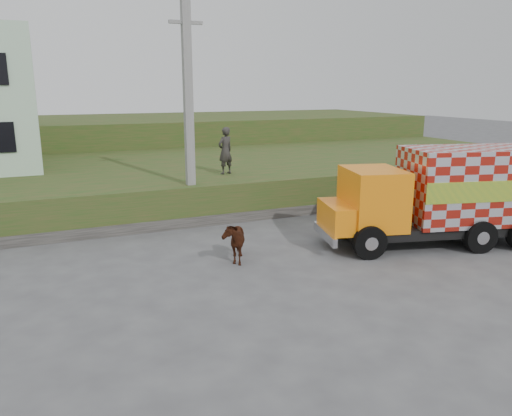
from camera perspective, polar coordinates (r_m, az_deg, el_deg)
name	(u,v)px	position (r m, az deg, el deg)	size (l,w,h in m)	color
ground	(266,257)	(15.24, 1.18, -5.59)	(120.00, 120.00, 0.00)	#474749
embankment	(180,179)	(24.23, -8.66, 3.33)	(40.00, 12.00, 1.50)	#264D19
embankment_far	(135,140)	(35.77, -13.68, 7.60)	(40.00, 12.00, 3.00)	#264D19
retaining_strip	(168,224)	(18.39, -9.98, -1.77)	(16.00, 0.50, 0.40)	#595651
utility_pole	(189,114)	(18.40, -7.70, 10.58)	(1.20, 0.30, 8.00)	gray
cargo_truck	(443,195)	(17.20, 20.56, 1.36)	(7.38, 3.86, 3.14)	black
cow	(233,240)	(14.77, -2.64, -3.67)	(0.68, 1.49, 1.26)	black
pedestrian	(225,151)	(20.75, -3.53, 6.55)	(0.71, 0.46, 1.94)	#2B2926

